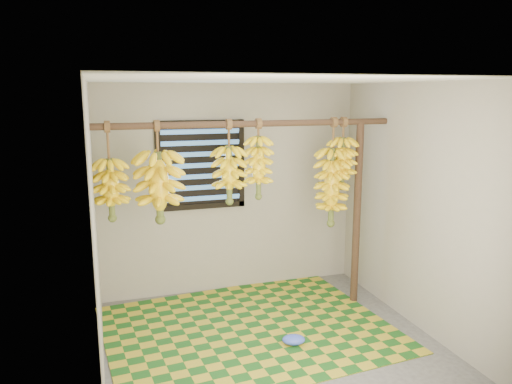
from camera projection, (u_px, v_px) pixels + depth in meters
name	position (u px, v px, depth m)	size (l,w,h in m)	color
floor	(274.00, 347.00, 4.60)	(3.00, 3.00, 0.01)	#494949
ceiling	(276.00, 80.00, 4.12)	(3.00, 3.00, 0.01)	silver
wall_back	(231.00, 189.00, 5.76)	(3.00, 0.01, 2.40)	gray
wall_left	(95.00, 235.00, 3.91)	(0.01, 3.00, 2.40)	gray
wall_right	(422.00, 209.00, 4.81)	(0.01, 3.00, 2.40)	gray
window	(201.00, 165.00, 5.57)	(1.00, 0.04, 1.00)	black
hanging_pole	(251.00, 124.00, 4.85)	(0.06, 0.06, 3.00)	#482F20
support_post	(357.00, 214.00, 5.41)	(0.08, 0.08, 2.00)	#482F20
woven_mat	(248.00, 329.00, 4.93)	(2.71, 2.16, 0.01)	#185017
plastic_bag	(294.00, 340.00, 4.61)	(0.22, 0.16, 0.09)	blue
banana_bunch_a	(111.00, 190.00, 4.56)	(0.31, 0.31, 0.91)	brown
banana_bunch_b	(159.00, 187.00, 4.69)	(0.44, 0.44, 0.96)	brown
banana_bunch_c	(229.00, 175.00, 4.88)	(0.34, 0.34, 0.83)	brown
banana_bunch_d	(258.00, 167.00, 4.96)	(0.28, 0.28, 0.80)	brown
banana_bunch_e	(332.00, 187.00, 5.25)	(0.36, 0.36, 1.14)	brown
banana_bunch_f	(342.00, 163.00, 5.24)	(0.30, 0.30, 0.75)	brown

